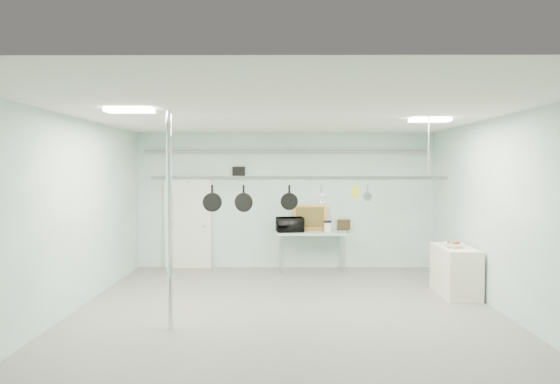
{
  "coord_description": "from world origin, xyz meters",
  "views": [
    {
      "loc": [
        -0.06,
        -7.79,
        2.34
      ],
      "look_at": [
        -0.11,
        1.0,
        1.94
      ],
      "focal_mm": 32.0,
      "sensor_mm": 36.0,
      "label": 1
    }
  ],
  "objects_px": {
    "chrome_pole": "(170,220)",
    "fruit_bowl": "(453,245)",
    "coffee_canister": "(328,227)",
    "microwave": "(290,225)",
    "skillet_right": "(289,197)",
    "skillet_left": "(212,198)",
    "skillet_mid": "(244,198)",
    "side_cabinet": "(455,271)",
    "prep_table": "(311,235)",
    "pot_rack": "(299,176)"
  },
  "relations": [
    {
      "from": "prep_table",
      "to": "fruit_bowl",
      "type": "height_order",
      "value": "fruit_bowl"
    },
    {
      "from": "chrome_pole",
      "to": "side_cabinet",
      "type": "xyz_separation_m",
      "value": [
        4.85,
        2.0,
        -1.15
      ]
    },
    {
      "from": "pot_rack",
      "to": "coffee_canister",
      "type": "distance_m",
      "value": 3.55
    },
    {
      "from": "side_cabinet",
      "to": "pot_rack",
      "type": "xyz_separation_m",
      "value": [
        -2.95,
        -1.1,
        1.78
      ]
    },
    {
      "from": "pot_rack",
      "to": "microwave",
      "type": "distance_m",
      "value": 3.48
    },
    {
      "from": "skillet_left",
      "to": "skillet_mid",
      "type": "bearing_deg",
      "value": -9.42
    },
    {
      "from": "chrome_pole",
      "to": "microwave",
      "type": "distance_m",
      "value": 4.58
    },
    {
      "from": "skillet_left",
      "to": "pot_rack",
      "type": "bearing_deg",
      "value": -9.42
    },
    {
      "from": "coffee_canister",
      "to": "skillet_right",
      "type": "xyz_separation_m",
      "value": [
        -0.92,
        -3.24,
        0.88
      ]
    },
    {
      "from": "side_cabinet",
      "to": "skillet_mid",
      "type": "height_order",
      "value": "skillet_mid"
    },
    {
      "from": "coffee_canister",
      "to": "skillet_right",
      "type": "relative_size",
      "value": 0.56
    },
    {
      "from": "coffee_canister",
      "to": "microwave",
      "type": "bearing_deg",
      "value": 177.92
    },
    {
      "from": "prep_table",
      "to": "side_cabinet",
      "type": "relative_size",
      "value": 1.33
    },
    {
      "from": "side_cabinet",
      "to": "skillet_right",
      "type": "height_order",
      "value": "skillet_right"
    },
    {
      "from": "prep_table",
      "to": "pot_rack",
      "type": "xyz_separation_m",
      "value": [
        -0.4,
        -3.3,
        1.4
      ]
    },
    {
      "from": "pot_rack",
      "to": "skillet_mid",
      "type": "bearing_deg",
      "value": 180.0
    },
    {
      "from": "skillet_left",
      "to": "skillet_right",
      "type": "height_order",
      "value": "same"
    },
    {
      "from": "prep_table",
      "to": "side_cabinet",
      "type": "xyz_separation_m",
      "value": [
        2.55,
        -2.2,
        -0.38
      ]
    },
    {
      "from": "fruit_bowl",
      "to": "skillet_right",
      "type": "xyz_separation_m",
      "value": [
        -3.03,
        -1.02,
        0.95
      ]
    },
    {
      "from": "coffee_canister",
      "to": "chrome_pole",
      "type": "bearing_deg",
      "value": -122.78
    },
    {
      "from": "microwave",
      "to": "skillet_right",
      "type": "height_order",
      "value": "skillet_right"
    },
    {
      "from": "microwave",
      "to": "skillet_mid",
      "type": "xyz_separation_m",
      "value": [
        -0.8,
        -3.28,
        0.8
      ]
    },
    {
      "from": "chrome_pole",
      "to": "skillet_left",
      "type": "relative_size",
      "value": 7.61
    },
    {
      "from": "coffee_canister",
      "to": "skillet_left",
      "type": "height_order",
      "value": "skillet_left"
    },
    {
      "from": "side_cabinet",
      "to": "microwave",
      "type": "distance_m",
      "value": 3.79
    },
    {
      "from": "skillet_mid",
      "to": "prep_table",
      "type": "bearing_deg",
      "value": 85.5
    },
    {
      "from": "pot_rack",
      "to": "side_cabinet",
      "type": "bearing_deg",
      "value": 20.45
    },
    {
      "from": "chrome_pole",
      "to": "coffee_canister",
      "type": "bearing_deg",
      "value": 57.22
    },
    {
      "from": "chrome_pole",
      "to": "coffee_canister",
      "type": "xyz_separation_m",
      "value": [
        2.67,
        4.14,
        -0.59
      ]
    },
    {
      "from": "chrome_pole",
      "to": "fruit_bowl",
      "type": "relative_size",
      "value": 9.28
    },
    {
      "from": "skillet_mid",
      "to": "skillet_right",
      "type": "bearing_deg",
      "value": 16.96
    },
    {
      "from": "coffee_canister",
      "to": "fruit_bowl",
      "type": "bearing_deg",
      "value": -46.44
    },
    {
      "from": "skillet_right",
      "to": "microwave",
      "type": "bearing_deg",
      "value": 83.63
    },
    {
      "from": "side_cabinet",
      "to": "chrome_pole",
      "type": "bearing_deg",
      "value": -157.59
    },
    {
      "from": "skillet_mid",
      "to": "side_cabinet",
      "type": "bearing_deg",
      "value": 32.92
    },
    {
      "from": "chrome_pole",
      "to": "skillet_left",
      "type": "xyz_separation_m",
      "value": [
        0.49,
        0.9,
        0.27
      ]
    },
    {
      "from": "side_cabinet",
      "to": "skillet_left",
      "type": "bearing_deg",
      "value": -165.84
    },
    {
      "from": "prep_table",
      "to": "skillet_mid",
      "type": "distance_m",
      "value": 3.69
    },
    {
      "from": "prep_table",
      "to": "microwave",
      "type": "bearing_deg",
      "value": -177.13
    },
    {
      "from": "skillet_right",
      "to": "prep_table",
      "type": "bearing_deg",
      "value": 75.17
    },
    {
      "from": "coffee_canister",
      "to": "pot_rack",
      "type": "bearing_deg",
      "value": -103.33
    },
    {
      "from": "prep_table",
      "to": "skillet_right",
      "type": "bearing_deg",
      "value": -99.53
    },
    {
      "from": "chrome_pole",
      "to": "microwave",
      "type": "relative_size",
      "value": 5.32
    },
    {
      "from": "side_cabinet",
      "to": "fruit_bowl",
      "type": "bearing_deg",
      "value": -132.64
    },
    {
      "from": "fruit_bowl",
      "to": "skillet_right",
      "type": "distance_m",
      "value": 3.34
    },
    {
      "from": "chrome_pole",
      "to": "fruit_bowl",
      "type": "xyz_separation_m",
      "value": [
        4.78,
        1.92,
        -0.66
      ]
    },
    {
      "from": "prep_table",
      "to": "skillet_right",
      "type": "distance_m",
      "value": 3.51
    },
    {
      "from": "skillet_left",
      "to": "skillet_mid",
      "type": "relative_size",
      "value": 0.98
    },
    {
      "from": "prep_table",
      "to": "skillet_mid",
      "type": "bearing_deg",
      "value": -111.46
    },
    {
      "from": "side_cabinet",
      "to": "skillet_left",
      "type": "xyz_separation_m",
      "value": [
        -4.36,
        -1.1,
        1.42
      ]
    }
  ]
}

